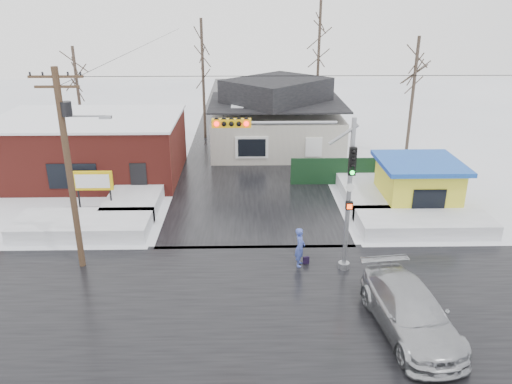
{
  "coord_description": "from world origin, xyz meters",
  "views": [
    {
      "loc": [
        -0.42,
        -16.85,
        11.55
      ],
      "look_at": [
        0.04,
        5.0,
        3.0
      ],
      "focal_mm": 35.0,
      "sensor_mm": 36.0,
      "label": 1
    }
  ],
  "objects_px": {
    "utility_pole": "(69,160)",
    "marquee_sign": "(93,182)",
    "traffic_signal": "(314,175)",
    "pedestrian": "(300,247)",
    "kiosk": "(417,184)",
    "car": "(410,312)"
  },
  "relations": [
    {
      "from": "traffic_signal",
      "to": "marquee_sign",
      "type": "height_order",
      "value": "traffic_signal"
    },
    {
      "from": "traffic_signal",
      "to": "kiosk",
      "type": "height_order",
      "value": "traffic_signal"
    },
    {
      "from": "traffic_signal",
      "to": "car",
      "type": "xyz_separation_m",
      "value": [
        3.11,
        -4.58,
        -3.7
      ]
    },
    {
      "from": "traffic_signal",
      "to": "car",
      "type": "relative_size",
      "value": 1.22
    },
    {
      "from": "traffic_signal",
      "to": "utility_pole",
      "type": "distance_m",
      "value": 10.39
    },
    {
      "from": "utility_pole",
      "to": "traffic_signal",
      "type": "bearing_deg",
      "value": -2.95
    },
    {
      "from": "utility_pole",
      "to": "car",
      "type": "distance_m",
      "value": 15.03
    },
    {
      "from": "kiosk",
      "to": "car",
      "type": "distance_m",
      "value": 12.28
    },
    {
      "from": "marquee_sign",
      "to": "kiosk",
      "type": "distance_m",
      "value": 18.51
    },
    {
      "from": "kiosk",
      "to": "pedestrian",
      "type": "distance_m",
      "value": 10.05
    },
    {
      "from": "traffic_signal",
      "to": "pedestrian",
      "type": "distance_m",
      "value": 3.65
    },
    {
      "from": "pedestrian",
      "to": "car",
      "type": "height_order",
      "value": "pedestrian"
    },
    {
      "from": "utility_pole",
      "to": "pedestrian",
      "type": "height_order",
      "value": "utility_pole"
    },
    {
      "from": "utility_pole",
      "to": "car",
      "type": "relative_size",
      "value": 1.56
    },
    {
      "from": "traffic_signal",
      "to": "marquee_sign",
      "type": "xyz_separation_m",
      "value": [
        -11.43,
        6.53,
        -2.62
      ]
    },
    {
      "from": "utility_pole",
      "to": "marquee_sign",
      "type": "relative_size",
      "value": 3.53
    },
    {
      "from": "traffic_signal",
      "to": "pedestrian",
      "type": "relative_size",
      "value": 3.76
    },
    {
      "from": "pedestrian",
      "to": "utility_pole",
      "type": "bearing_deg",
      "value": 101.22
    },
    {
      "from": "pedestrian",
      "to": "car",
      "type": "distance_m",
      "value": 6.07
    },
    {
      "from": "marquee_sign",
      "to": "traffic_signal",
      "type": "bearing_deg",
      "value": -29.72
    },
    {
      "from": "marquee_sign",
      "to": "kiosk",
      "type": "bearing_deg",
      "value": 1.55
    },
    {
      "from": "utility_pole",
      "to": "marquee_sign",
      "type": "xyz_separation_m",
      "value": [
        -1.07,
        5.99,
        -3.19
      ]
    }
  ]
}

